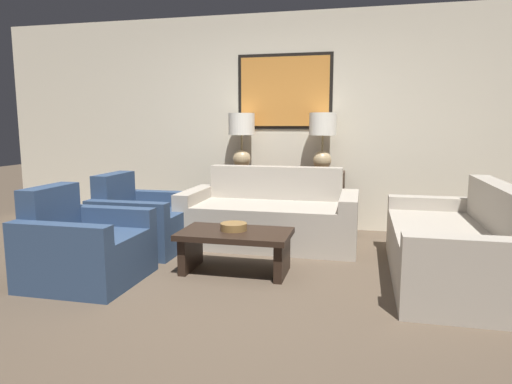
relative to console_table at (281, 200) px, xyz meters
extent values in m
plane|color=brown|center=(0.00, -2.24, -0.37)|extent=(20.00, 20.00, 0.00)
cube|color=beige|center=(0.00, 0.26, 0.95)|extent=(7.78, 0.10, 2.65)
cube|color=black|center=(0.00, 0.20, 1.33)|extent=(1.18, 0.01, 0.92)
cube|color=orange|center=(0.00, 0.20, 1.33)|extent=(1.10, 0.02, 0.84)
cube|color=#332319|center=(0.00, 0.00, 0.00)|extent=(1.53, 0.36, 0.74)
cylinder|color=tan|center=(-0.50, 0.00, 0.38)|extent=(0.19, 0.19, 0.02)
sphere|color=tan|center=(-0.50, 0.00, 0.51)|extent=(0.22, 0.22, 0.22)
cylinder|color=#8C7A51|center=(-0.50, 0.00, 0.71)|extent=(0.02, 0.02, 0.19)
cylinder|color=white|center=(-0.50, 0.00, 0.93)|extent=(0.32, 0.32, 0.26)
cylinder|color=tan|center=(0.50, 0.00, 0.38)|extent=(0.19, 0.19, 0.02)
sphere|color=tan|center=(0.50, 0.00, 0.51)|extent=(0.22, 0.22, 0.22)
cylinder|color=#8C7A51|center=(0.50, 0.00, 0.71)|extent=(0.02, 0.02, 0.19)
cylinder|color=white|center=(0.50, 0.00, 0.93)|extent=(0.32, 0.32, 0.26)
cube|color=#ADA393|center=(0.00, -0.80, -0.15)|extent=(1.52, 0.73, 0.45)
cube|color=#ADA393|center=(0.00, -0.35, 0.04)|extent=(1.52, 0.18, 0.82)
cube|color=#ADA393|center=(-0.85, -0.71, -0.08)|extent=(0.18, 0.91, 0.58)
cube|color=#ADA393|center=(0.85, -0.71, -0.08)|extent=(0.18, 0.91, 0.58)
cube|color=#ADA393|center=(1.61, -1.51, -0.15)|extent=(0.73, 1.52, 0.45)
cube|color=#ADA393|center=(2.06, -1.51, 0.04)|extent=(0.18, 1.52, 0.82)
cube|color=#ADA393|center=(1.70, -0.67, -0.08)|extent=(0.91, 0.18, 0.58)
cube|color=#ADA393|center=(1.70, -2.36, -0.08)|extent=(0.91, 0.18, 0.58)
cube|color=black|center=(-0.10, -1.72, -0.02)|extent=(0.97, 0.56, 0.05)
cube|color=black|center=(-0.52, -1.72, -0.21)|extent=(0.07, 0.45, 0.32)
cube|color=black|center=(0.32, -1.72, -0.21)|extent=(0.07, 0.45, 0.32)
cylinder|color=olive|center=(-0.12, -1.68, 0.03)|extent=(0.24, 0.24, 0.06)
cube|color=navy|center=(-1.14, -1.21, -0.17)|extent=(0.67, 0.58, 0.41)
cube|color=navy|center=(-1.56, -1.21, 0.03)|extent=(0.18, 0.58, 0.79)
cube|color=navy|center=(-1.23, -1.57, -0.09)|extent=(0.85, 0.14, 0.57)
cube|color=navy|center=(-1.23, -0.85, -0.09)|extent=(0.85, 0.14, 0.57)
cube|color=navy|center=(-1.14, -2.22, -0.17)|extent=(0.67, 0.58, 0.41)
cube|color=navy|center=(-1.56, -2.22, 0.03)|extent=(0.18, 0.58, 0.79)
cube|color=navy|center=(-1.23, -2.58, -0.09)|extent=(0.85, 0.14, 0.57)
cube|color=navy|center=(-1.23, -1.86, -0.09)|extent=(0.85, 0.14, 0.57)
camera|label=1|loc=(0.97, -5.47, 0.93)|focal=32.00mm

